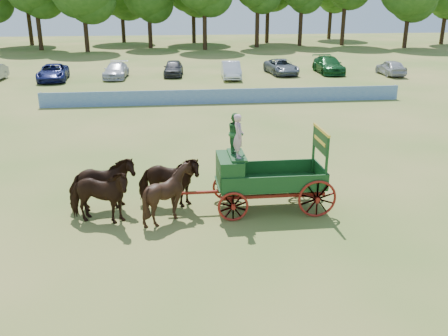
% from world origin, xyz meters
% --- Properties ---
extents(ground, '(160.00, 160.00, 0.00)m').
position_xyz_m(ground, '(0.00, 0.00, 0.00)').
color(ground, olive).
rests_on(ground, ground).
extents(horse_lead_left, '(2.55, 1.63, 1.99)m').
position_xyz_m(horse_lead_left, '(-7.62, -1.16, 1.00)').
color(horse_lead_left, black).
rests_on(horse_lead_left, ground).
extents(horse_lead_right, '(2.51, 1.48, 1.99)m').
position_xyz_m(horse_lead_right, '(-7.62, -0.06, 1.00)').
color(horse_lead_right, black).
rests_on(horse_lead_right, ground).
extents(horse_wheel_left, '(1.88, 1.69, 2.00)m').
position_xyz_m(horse_wheel_left, '(-5.22, -1.16, 1.00)').
color(horse_wheel_left, black).
rests_on(horse_wheel_left, ground).
extents(horse_wheel_right, '(2.50, 1.43, 1.99)m').
position_xyz_m(horse_wheel_right, '(-5.22, -0.06, 1.00)').
color(horse_wheel_right, black).
rests_on(horse_wheel_right, ground).
extents(farm_dray, '(6.00, 2.00, 3.69)m').
position_xyz_m(farm_dray, '(-2.24, -0.59, 1.57)').
color(farm_dray, '#992A0F').
rests_on(farm_dray, ground).
extents(sponsor_banner, '(26.00, 0.08, 1.05)m').
position_xyz_m(sponsor_banner, '(-1.00, 18.00, 0.53)').
color(sponsor_banner, '#1E56A4').
rests_on(sponsor_banner, ground).
extents(parked_cars, '(44.38, 7.36, 1.60)m').
position_xyz_m(parked_cars, '(-4.11, 30.33, 0.75)').
color(parked_cars, silver).
rests_on(parked_cars, ground).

